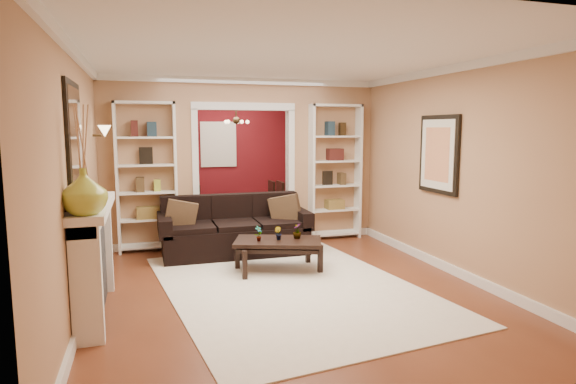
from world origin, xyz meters
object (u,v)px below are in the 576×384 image
object	(u,v)px
sofa	(235,226)
coffee_table	(278,255)
bookshelf_right	(335,172)
fireplace	(96,259)
bookshelf_left	(147,178)
dining_table	(237,212)

from	to	relation	value
sofa	coffee_table	world-z (taller)	sofa
bookshelf_right	fireplace	size ratio (longest dim) A/B	1.35
coffee_table	bookshelf_right	bearing A→B (deg)	67.41
sofa	bookshelf_left	world-z (taller)	bookshelf_left
bookshelf_left	sofa	bearing A→B (deg)	-24.98
fireplace	dining_table	world-z (taller)	fireplace
sofa	bookshelf_right	bearing A→B (deg)	17.36
sofa	fireplace	size ratio (longest dim) A/B	1.32
coffee_table	bookshelf_left	world-z (taller)	bookshelf_left
sofa	coffee_table	size ratio (longest dim) A/B	1.98
coffee_table	bookshelf_right	size ratio (longest dim) A/B	0.49
fireplace	dining_table	size ratio (longest dim) A/B	1.15
bookshelf_right	dining_table	bearing A→B (deg)	131.29
bookshelf_right	dining_table	size ratio (longest dim) A/B	1.55
bookshelf_right	dining_table	distance (m)	2.30
sofa	bookshelf_right	world-z (taller)	bookshelf_right
bookshelf_left	fireplace	size ratio (longest dim) A/B	1.35
bookshelf_right	coffee_table	bearing A→B (deg)	-132.06
bookshelf_right	fireplace	xyz separation A→B (m)	(-3.64, -2.53, -0.57)
coffee_table	bookshelf_left	xyz separation A→B (m)	(-1.63, 1.63, 0.94)
coffee_table	bookshelf_left	distance (m)	2.49
bookshelf_left	fireplace	world-z (taller)	bookshelf_left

